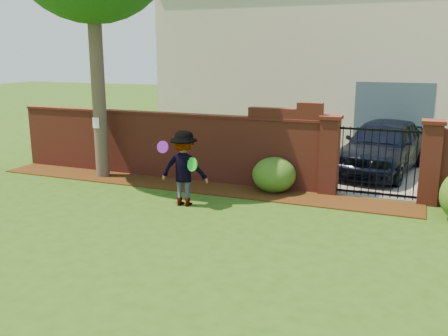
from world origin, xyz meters
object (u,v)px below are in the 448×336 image
at_px(man, 183,169).
at_px(frisbee_purple, 163,147).
at_px(frisbee_green, 192,164).
at_px(car, 380,147).

height_order(man, frisbee_purple, man).
relative_size(frisbee_purple, frisbee_green, 0.88).
height_order(car, man, man).
xyz_separation_m(car, man, (-3.73, -4.66, 0.07)).
bearing_deg(man, frisbee_purple, 24.22).
xyz_separation_m(man, frisbee_green, (0.28, -0.14, 0.15)).
bearing_deg(frisbee_green, frisbee_purple, -174.43).
bearing_deg(car, frisbee_purple, -119.35).
bearing_deg(car, man, -117.85).
distance_m(car, frisbee_purple, 6.40).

